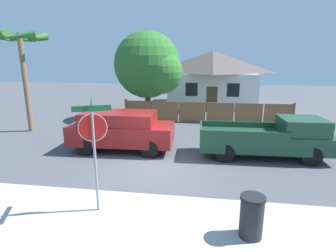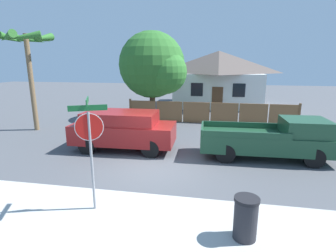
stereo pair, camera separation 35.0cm
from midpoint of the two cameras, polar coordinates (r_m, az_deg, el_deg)
ground_plane at (r=10.28m, az=-2.59°, el=-9.14°), size 80.00×80.00×0.00m
sidewalk_strip at (r=7.23m, az=-9.40°, el=-19.99°), size 36.00×3.20×0.01m
wooden_fence at (r=17.67m, az=9.71°, el=2.82°), size 11.17×0.12×1.51m
house at (r=25.49m, az=11.22°, el=10.35°), size 8.21×7.11×5.01m
oak_tree at (r=18.76m, az=-2.37°, el=12.83°), size 4.87×4.64×6.12m
palm_tree at (r=17.27m, az=-27.82°, el=15.06°), size 2.78×2.99×5.64m
red_suv at (r=12.23m, az=-8.93°, el=-0.66°), size 4.72×2.07×1.80m
orange_pickup at (r=11.89m, az=22.56°, el=-2.64°), size 5.46×2.00×1.75m
stop_sign at (r=7.11m, az=-15.31°, el=-2.08°), size 0.90×0.81×3.11m
trash_bin at (r=6.65m, az=18.06°, el=-18.52°), size 0.57×0.57×1.03m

